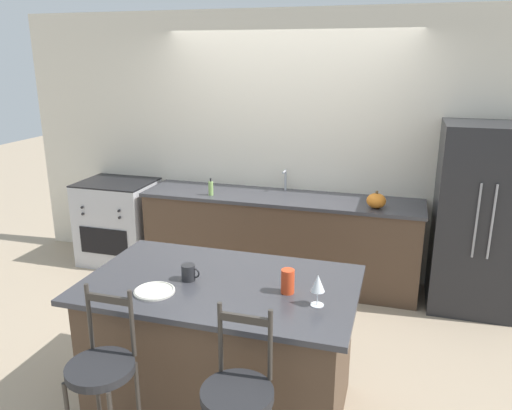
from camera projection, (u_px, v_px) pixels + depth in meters
name	position (u px, v px, depth m)	size (l,w,h in m)	color
ground_plane	(270.00, 294.00, 4.91)	(18.00, 18.00, 0.00)	tan
wall_back	(288.00, 147.00, 5.16)	(6.00, 0.07, 2.70)	beige
back_counter	(280.00, 238.00, 5.12)	(2.80, 0.68, 0.91)	#4C3828
sink_faucet	(285.00, 178.00, 5.14)	(0.02, 0.13, 0.22)	#ADAFB5
kitchen_island	(222.00, 345.00, 3.23)	(1.69, 1.02, 0.91)	#4C3828
refrigerator	(478.00, 219.00, 4.47)	(0.74, 0.70, 1.70)	#232326
oven_range	(119.00, 222.00, 5.60)	(0.79, 0.67, 0.93)	#B7B7BC
bar_stool_near	(103.00, 388.00, 2.58)	(0.35, 0.35, 1.12)	#332D28
dinner_plate	(154.00, 291.00, 2.96)	(0.24, 0.24, 0.02)	beige
wine_glass	(318.00, 284.00, 2.77)	(0.08, 0.08, 0.19)	white
coffee_mug	(189.00, 273.00, 3.11)	(0.12, 0.09, 0.10)	#232326
tumbler_cup	(288.00, 281.00, 2.94)	(0.08, 0.08, 0.15)	red
pumpkin_decoration	(376.00, 201.00, 4.57)	(0.18, 0.18, 0.16)	orange
soap_bottle	(211.00, 188.00, 4.98)	(0.05, 0.05, 0.18)	#89B260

